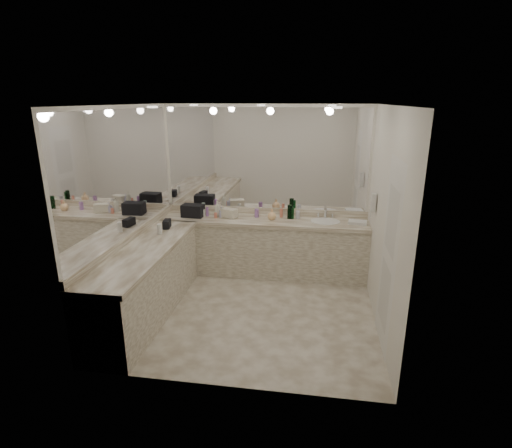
% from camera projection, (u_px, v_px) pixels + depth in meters
% --- Properties ---
extents(floor, '(3.20, 3.20, 0.00)m').
position_uv_depth(floor, '(251.00, 309.00, 5.29)').
color(floor, beige).
rests_on(floor, ground).
extents(ceiling, '(3.20, 3.20, 0.00)m').
position_uv_depth(ceiling, '(250.00, 105.00, 4.51)').
color(ceiling, white).
rests_on(ceiling, floor).
extents(wall_back, '(3.20, 0.02, 2.60)m').
position_uv_depth(wall_back, '(266.00, 189.00, 6.31)').
color(wall_back, silver).
rests_on(wall_back, floor).
extents(wall_left, '(0.02, 3.00, 2.60)m').
position_uv_depth(wall_left, '(128.00, 210.00, 5.13)').
color(wall_left, silver).
rests_on(wall_left, floor).
extents(wall_right, '(0.02, 3.00, 2.60)m').
position_uv_depth(wall_right, '(385.00, 221.00, 4.67)').
color(wall_right, silver).
rests_on(wall_right, floor).
extents(vanity_back_base, '(3.20, 0.60, 0.84)m').
position_uv_depth(vanity_back_base, '(263.00, 248.00, 6.30)').
color(vanity_back_base, silver).
rests_on(vanity_back_base, floor).
extents(vanity_back_top, '(3.20, 0.64, 0.06)m').
position_uv_depth(vanity_back_top, '(263.00, 221.00, 6.15)').
color(vanity_back_top, silver).
rests_on(vanity_back_top, vanity_back_base).
extents(vanity_left_base, '(0.60, 2.40, 0.84)m').
position_uv_depth(vanity_left_base, '(146.00, 284.00, 5.07)').
color(vanity_left_base, silver).
rests_on(vanity_left_base, floor).
extents(vanity_left_top, '(0.64, 2.42, 0.06)m').
position_uv_depth(vanity_left_top, '(143.00, 251.00, 4.93)').
color(vanity_left_top, silver).
rests_on(vanity_left_top, vanity_left_base).
extents(backsplash_back, '(3.20, 0.04, 0.10)m').
position_uv_depth(backsplash_back, '(265.00, 211.00, 6.40)').
color(backsplash_back, silver).
rests_on(backsplash_back, vanity_back_top).
extents(backsplash_left, '(0.04, 3.00, 0.10)m').
position_uv_depth(backsplash_left, '(132.00, 236.00, 5.23)').
color(backsplash_left, silver).
rests_on(backsplash_left, vanity_left_top).
extents(mirror_back, '(3.12, 0.01, 1.55)m').
position_uv_depth(mirror_back, '(266.00, 159.00, 6.16)').
color(mirror_back, white).
rests_on(mirror_back, wall_back).
extents(mirror_left, '(0.01, 2.92, 1.55)m').
position_uv_depth(mirror_left, '(125.00, 174.00, 4.99)').
color(mirror_left, white).
rests_on(mirror_left, wall_left).
extents(sink, '(0.44, 0.44, 0.03)m').
position_uv_depth(sink, '(325.00, 222.00, 6.02)').
color(sink, white).
rests_on(sink, vanity_back_top).
extents(faucet, '(0.24, 0.16, 0.14)m').
position_uv_depth(faucet, '(325.00, 213.00, 6.19)').
color(faucet, silver).
rests_on(faucet, vanity_back_top).
extents(wall_phone, '(0.06, 0.10, 0.24)m').
position_uv_depth(wall_phone, '(373.00, 202.00, 5.32)').
color(wall_phone, white).
rests_on(wall_phone, wall_right).
extents(door, '(0.02, 0.82, 2.10)m').
position_uv_depth(door, '(388.00, 257.00, 4.28)').
color(door, white).
rests_on(door, wall_right).
extents(black_toiletry_bag, '(0.34, 0.23, 0.19)m').
position_uv_depth(black_toiletry_bag, '(193.00, 211.00, 6.23)').
color(black_toiletry_bag, black).
rests_on(black_toiletry_bag, vanity_back_top).
extents(black_bag_spill, '(0.13, 0.21, 0.11)m').
position_uv_depth(black_bag_spill, '(167.00, 224.00, 5.70)').
color(black_bag_spill, black).
rests_on(black_bag_spill, vanity_left_top).
extents(cream_cosmetic_case, '(0.27, 0.22, 0.14)m').
position_uv_depth(cream_cosmetic_case, '(229.00, 213.00, 6.19)').
color(cream_cosmetic_case, beige).
rests_on(cream_cosmetic_case, vanity_back_top).
extents(hand_towel, '(0.29, 0.21, 0.04)m').
position_uv_depth(hand_towel, '(358.00, 222.00, 5.90)').
color(hand_towel, white).
rests_on(hand_towel, vanity_back_top).
extents(lotion_left, '(0.06, 0.06, 0.15)m').
position_uv_depth(lotion_left, '(159.00, 229.00, 5.43)').
color(lotion_left, white).
rests_on(lotion_left, vanity_left_top).
extents(soap_bottle_a, '(0.11, 0.11, 0.23)m').
position_uv_depth(soap_bottle_a, '(217.00, 209.00, 6.28)').
color(soap_bottle_a, silver).
rests_on(soap_bottle_a, vanity_back_top).
extents(soap_bottle_b, '(0.09, 0.09, 0.16)m').
position_uv_depth(soap_bottle_b, '(221.00, 212.00, 6.21)').
color(soap_bottle_b, silver).
rests_on(soap_bottle_b, vanity_back_top).
extents(soap_bottle_c, '(0.16, 0.16, 0.17)m').
position_uv_depth(soap_bottle_c, '(272.00, 214.00, 6.08)').
color(soap_bottle_c, '#FFC98B').
rests_on(soap_bottle_c, vanity_back_top).
extents(green_bottle_0, '(0.06, 0.06, 0.18)m').
position_uv_depth(green_bottle_0, '(292.00, 213.00, 6.12)').
color(green_bottle_0, '#0C4A19').
rests_on(green_bottle_0, vanity_back_top).
extents(green_bottle_1, '(0.06, 0.06, 0.21)m').
position_uv_depth(green_bottle_1, '(289.00, 212.00, 6.13)').
color(green_bottle_1, '#0C4A19').
rests_on(green_bottle_1, vanity_back_top).
extents(green_bottle_2, '(0.06, 0.06, 0.22)m').
position_uv_depth(green_bottle_2, '(290.00, 212.00, 6.14)').
color(green_bottle_2, '#0C4A19').
rests_on(green_bottle_2, vanity_back_top).
extents(amenity_bottle_0, '(0.05, 0.05, 0.10)m').
position_uv_depth(amenity_bottle_0, '(235.00, 212.00, 6.31)').
color(amenity_bottle_0, white).
rests_on(amenity_bottle_0, vanity_back_top).
extents(amenity_bottle_1, '(0.06, 0.06, 0.06)m').
position_uv_depth(amenity_bottle_1, '(232.00, 217.00, 6.16)').
color(amenity_bottle_1, white).
rests_on(amenity_bottle_1, vanity_back_top).
extents(amenity_bottle_2, '(0.05, 0.05, 0.08)m').
position_uv_depth(amenity_bottle_2, '(216.00, 215.00, 6.18)').
color(amenity_bottle_2, '#E57F66').
rests_on(amenity_bottle_2, vanity_back_top).
extents(amenity_bottle_3, '(0.07, 0.07, 0.13)m').
position_uv_depth(amenity_bottle_3, '(257.00, 213.00, 6.22)').
color(amenity_bottle_3, '#9966B2').
rests_on(amenity_bottle_3, vanity_back_top).
extents(amenity_bottle_4, '(0.04, 0.04, 0.12)m').
position_uv_depth(amenity_bottle_4, '(204.00, 213.00, 6.25)').
color(amenity_bottle_4, white).
rests_on(amenity_bottle_4, vanity_back_top).
extents(amenity_bottle_5, '(0.06, 0.06, 0.10)m').
position_uv_depth(amenity_bottle_5, '(198.00, 210.00, 6.43)').
color(amenity_bottle_5, silver).
rests_on(amenity_bottle_5, vanity_back_top).
extents(amenity_bottle_6, '(0.05, 0.05, 0.14)m').
position_uv_depth(amenity_bottle_6, '(281.00, 213.00, 6.22)').
color(amenity_bottle_6, '#E57F66').
rests_on(amenity_bottle_6, vanity_back_top).
extents(amenity_bottle_7, '(0.05, 0.05, 0.14)m').
position_uv_depth(amenity_bottle_7, '(207.00, 212.00, 6.27)').
color(amenity_bottle_7, '#9966B2').
rests_on(amenity_bottle_7, vanity_back_top).
extents(amenity_bottle_8, '(0.06, 0.06, 0.12)m').
position_uv_depth(amenity_bottle_8, '(298.00, 215.00, 6.15)').
color(amenity_bottle_8, silver).
rests_on(amenity_bottle_8, vanity_back_top).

